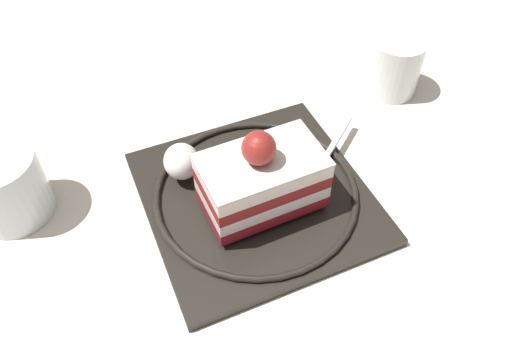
# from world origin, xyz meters

# --- Properties ---
(ground_plane) EXTENTS (2.40, 2.40, 0.00)m
(ground_plane) POSITION_xyz_m (0.00, 0.00, 0.00)
(ground_plane) COLOR silver
(dessert_plate) EXTENTS (0.27, 0.27, 0.02)m
(dessert_plate) POSITION_xyz_m (-0.01, 0.01, 0.01)
(dessert_plate) COLOR black
(dessert_plate) RESTS_ON ground_plane
(cake_slice) EXTENTS (0.09, 0.13, 0.09)m
(cake_slice) POSITION_xyz_m (-0.02, 0.01, 0.05)
(cake_slice) COLOR maroon
(cake_slice) RESTS_ON dessert_plate
(whipped_cream_dollop) EXTENTS (0.04, 0.04, 0.04)m
(whipped_cream_dollop) POSITION_xyz_m (0.03, 0.08, 0.04)
(whipped_cream_dollop) COLOR white
(whipped_cream_dollop) RESTS_ON dessert_plate
(fork) EXTENTS (0.10, 0.09, 0.00)m
(fork) POSITION_xyz_m (0.03, -0.08, 0.02)
(fork) COLOR silver
(fork) RESTS_ON dessert_plate
(drink_glass_near) EXTENTS (0.07, 0.07, 0.07)m
(drink_glass_near) POSITION_xyz_m (0.14, -0.20, 0.03)
(drink_glass_near) COLOR white
(drink_glass_near) RESTS_ON ground_plane
(drink_glass_far) EXTENTS (0.08, 0.08, 0.08)m
(drink_glass_far) POSITION_xyz_m (0.03, 0.26, 0.03)
(drink_glass_far) COLOR silver
(drink_glass_far) RESTS_ON ground_plane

